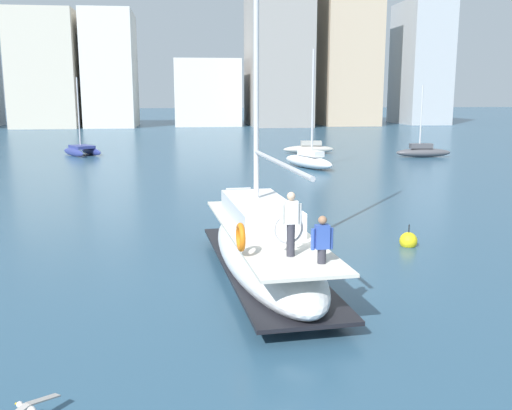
# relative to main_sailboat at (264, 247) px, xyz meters

# --- Properties ---
(ground_plane) EXTENTS (400.00, 400.00, 0.00)m
(ground_plane) POSITION_rel_main_sailboat_xyz_m (0.58, -0.52, -0.92)
(ground_plane) COLOR #2D516B
(main_sailboat) EXTENTS (3.15, 9.76, 14.09)m
(main_sailboat) POSITION_rel_main_sailboat_xyz_m (0.00, 0.00, 0.00)
(main_sailboat) COLOR white
(main_sailboat) RESTS_ON ground
(moored_sloop_near) EXTENTS (3.33, 5.63, 8.36)m
(moored_sloop_near) POSITION_rel_main_sailboat_xyz_m (6.72, 24.59, -0.32)
(moored_sloop_near) COLOR white
(moored_sloop_near) RESTS_ON ground
(moored_sloop_far) EXTENTS (4.72, 1.45, 5.98)m
(moored_sloop_far) POSITION_rel_main_sailboat_xyz_m (17.91, 30.46, -0.42)
(moored_sloop_far) COLOR #4C4C51
(moored_sloop_far) RESTS_ON ground
(moored_catamaran) EXTENTS (4.61, 1.33, 8.10)m
(moored_catamaran) POSITION_rel_main_sailboat_xyz_m (8.93, 34.54, -0.38)
(moored_catamaran) COLOR #B7B2A8
(moored_catamaran) RESTS_ON ground
(moored_cutter_left) EXTENTS (3.86, 4.55, 6.68)m
(moored_cutter_left) POSITION_rel_main_sailboat_xyz_m (-11.04, 35.43, -0.40)
(moored_cutter_left) COLOR navy
(moored_cutter_left) RESTS_ON ground
(seagull) EXTENTS (0.86, 1.09, 0.18)m
(seagull) POSITION_rel_main_sailboat_xyz_m (-4.90, -7.18, -0.61)
(seagull) COLOR silver
(seagull) RESTS_ON ground
(mooring_buoy) EXTENTS (0.63, 0.63, 0.91)m
(mooring_buoy) POSITION_rel_main_sailboat_xyz_m (5.58, 2.83, -0.73)
(mooring_buoy) COLOR yellow
(mooring_buoy) RESTS_ON ground
(waterfront_buildings) EXTENTS (86.63, 16.68, 27.44)m
(waterfront_buildings) POSITION_rel_main_sailboat_xyz_m (2.34, 81.63, 9.53)
(waterfront_buildings) COLOR #B2B7BC
(waterfront_buildings) RESTS_ON ground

